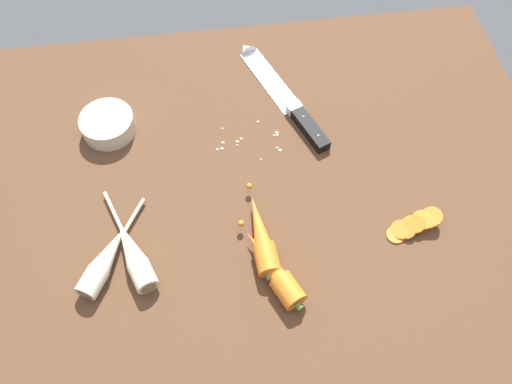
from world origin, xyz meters
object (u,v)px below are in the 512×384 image
object	(u,v)px
parsnip_mid_left	(105,261)
whole_carrot_second	(274,270)
whole_carrot	(261,237)
prep_bowl	(108,124)
chefs_knife	(280,91)
carrot_slice_stack	(415,225)
parsnip_front	(133,254)

from	to	relation	value
parsnip_mid_left	whole_carrot_second	bearing A→B (deg)	-11.20
whole_carrot	prep_bowl	bearing A→B (deg)	133.09
whole_carrot_second	parsnip_mid_left	bearing A→B (deg)	168.80
chefs_knife	carrot_slice_stack	size ratio (longest dim) A/B	3.14
parsnip_mid_left	carrot_slice_stack	world-z (taller)	parsnip_mid_left
carrot_slice_stack	prep_bowl	bearing A→B (deg)	151.45
parsnip_front	prep_bowl	distance (cm)	30.24
parsnip_front	parsnip_mid_left	xyz separation A→B (cm)	(-4.94, -0.63, 0.00)
parsnip_front	parsnip_mid_left	distance (cm)	4.98
parsnip_front	prep_bowl	world-z (taller)	same
whole_carrot	whole_carrot_second	distance (cm)	6.77
whole_carrot	whole_carrot_second	world-z (taller)	same
parsnip_front	whole_carrot	bearing A→B (deg)	0.60
whole_carrot	parsnip_front	size ratio (longest dim) A/B	0.92
parsnip_front	carrot_slice_stack	distance (cm)	51.56
whole_carrot	parsnip_front	world-z (taller)	whole_carrot
carrot_slice_stack	parsnip_mid_left	bearing A→B (deg)	179.90
chefs_knife	carrot_slice_stack	world-z (taller)	carrot_slice_stack
parsnip_mid_left	carrot_slice_stack	xyz separation A→B (cm)	(56.49, -0.10, -0.75)
chefs_knife	whole_carrot_second	distance (cm)	42.22
prep_bowl	carrot_slice_stack	bearing A→B (deg)	-28.55
chefs_knife	whole_carrot	size ratio (longest dim) A/B	1.69
whole_carrot	chefs_knife	bearing A→B (deg)	75.43
prep_bowl	chefs_knife	bearing A→B (deg)	8.01
whole_carrot	carrot_slice_stack	world-z (taller)	whole_carrot
parsnip_mid_left	prep_bowl	world-z (taller)	same
carrot_slice_stack	whole_carrot	bearing A→B (deg)	178.06
chefs_knife	parsnip_mid_left	bearing A→B (deg)	-136.05
parsnip_mid_left	prep_bowl	distance (cm)	30.50
whole_carrot_second	carrot_slice_stack	bearing A→B (deg)	11.78
whole_carrot	prep_bowl	world-z (taller)	whole_carrot
whole_carrot_second	parsnip_mid_left	xyz separation A→B (cm)	(-29.22, 5.79, -0.12)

